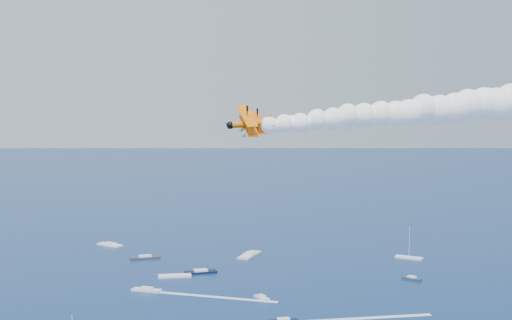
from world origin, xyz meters
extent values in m
cube|color=silver|center=(-15.88, 114.98, 0.35)|extent=(9.77, 7.07, 0.70)
cube|color=#2C303B|center=(-14.88, 162.11, 0.35)|extent=(11.67, 4.81, 0.70)
cube|color=white|center=(-28.66, 189.62, 0.35)|extent=(11.19, 10.96, 0.70)
cube|color=#303741|center=(72.17, 112.14, 0.35)|extent=(5.66, 6.53, 0.70)
cube|color=white|center=(-5.82, 131.57, 0.35)|extent=(11.31, 3.96, 0.70)
cube|color=silver|center=(17.92, 99.58, 0.35)|extent=(4.15, 6.03, 0.70)
cube|color=silver|center=(25.38, 158.79, 0.35)|extent=(11.83, 15.02, 0.70)
cube|color=white|center=(84.65, 142.25, 0.35)|extent=(10.14, 9.14, 0.70)
cube|color=black|center=(3.48, 135.11, 0.35)|extent=(11.51, 4.44, 0.70)
cube|color=white|center=(5.12, 103.96, 0.03)|extent=(34.58, 19.43, 0.04)
cube|color=white|center=(42.13, 75.71, 0.03)|extent=(38.04, 2.94, 0.04)
camera|label=1|loc=(-22.02, -93.31, 56.84)|focal=46.68mm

